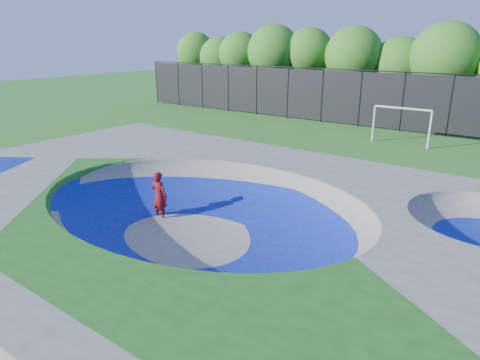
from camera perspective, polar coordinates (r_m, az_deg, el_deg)
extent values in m
plane|color=#27651C|center=(13.84, -5.05, -8.03)|extent=(120.00, 120.00, 0.00)
cube|color=gray|center=(13.53, -5.14, -5.18)|extent=(22.00, 14.00, 1.50)
imported|color=red|center=(15.22, -10.69, -2.14)|extent=(0.67, 0.46, 1.78)
cube|color=black|center=(15.54, -10.51, -5.13)|extent=(0.79, 0.26, 0.05)
cylinder|color=silver|center=(28.08, 17.39, 7.19)|extent=(0.12, 0.12, 2.21)
cylinder|color=silver|center=(27.24, 23.98, 6.12)|extent=(0.12, 0.12, 2.21)
cylinder|color=silver|center=(27.43, 20.90, 8.92)|extent=(3.31, 0.12, 0.12)
cylinder|color=black|center=(44.42, -11.06, 12.67)|extent=(0.09, 0.09, 4.00)
cylinder|color=black|center=(42.30, -8.20, 12.54)|extent=(0.09, 0.09, 4.00)
cylinder|color=black|center=(40.28, -5.04, 12.38)|extent=(0.09, 0.09, 4.00)
cylinder|color=black|center=(38.40, -1.57, 12.15)|extent=(0.09, 0.09, 4.00)
cylinder|color=black|center=(36.66, 2.24, 11.85)|extent=(0.09, 0.09, 4.00)
cylinder|color=black|center=(35.09, 6.39, 11.46)|extent=(0.09, 0.09, 4.00)
cylinder|color=black|center=(33.72, 10.90, 10.97)|extent=(0.09, 0.09, 4.00)
cylinder|color=black|center=(32.57, 15.74, 10.37)|extent=(0.09, 0.09, 4.00)
cylinder|color=black|center=(31.66, 20.87, 9.66)|extent=(0.09, 0.09, 4.00)
cylinder|color=black|center=(31.02, 26.23, 8.82)|extent=(0.09, 0.09, 4.00)
cube|color=black|center=(31.66, 20.87, 9.66)|extent=(48.00, 0.03, 3.80)
cylinder|color=black|center=(31.46, 21.29, 13.25)|extent=(48.00, 0.08, 0.08)
cylinder|color=#403220|center=(48.06, -5.79, 12.87)|extent=(0.44, 0.44, 3.27)
sphere|color=#2D6A1C|center=(47.87, -5.91, 16.64)|extent=(4.06, 4.06, 4.06)
cylinder|color=#403220|center=(46.03, -2.64, 12.38)|extent=(0.44, 0.44, 2.76)
sphere|color=#2D6A1C|center=(45.82, -2.70, 16.04)|extent=(4.15, 4.15, 4.15)
cylinder|color=#403220|center=(43.12, 0.01, 12.32)|extent=(0.44, 0.44, 3.23)
sphere|color=#2D6A1C|center=(42.91, 0.01, 16.51)|extent=(4.10, 4.10, 4.10)
cylinder|color=#403220|center=(40.64, 4.39, 11.91)|extent=(0.44, 0.44, 3.24)
sphere|color=#2D6A1C|center=(40.41, 4.51, 16.72)|extent=(4.77, 4.77, 4.77)
cylinder|color=#403220|center=(40.00, 8.94, 11.80)|extent=(0.44, 0.44, 3.46)
sphere|color=#2D6A1C|center=(39.77, 9.19, 16.53)|extent=(4.19, 4.19, 4.19)
cylinder|color=#403220|center=(37.53, 14.50, 10.75)|extent=(0.44, 0.44, 3.10)
sphere|color=#2D6A1C|center=(37.28, 14.92, 15.77)|extent=(4.65, 4.65, 4.65)
cylinder|color=#403220|center=(37.66, 19.97, 9.93)|extent=(0.44, 0.44, 2.66)
sphere|color=#2D6A1C|center=(37.40, 20.46, 14.35)|extent=(4.24, 4.24, 4.24)
cylinder|color=#403220|center=(36.53, 24.97, 9.27)|extent=(0.44, 0.44, 2.88)
sphere|color=#2D6A1C|center=(36.25, 25.70, 14.52)|extent=(5.16, 5.16, 5.16)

